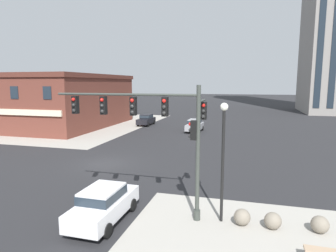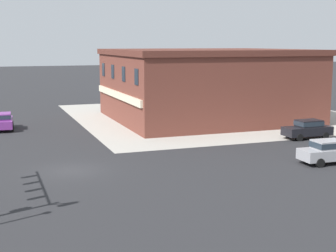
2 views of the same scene
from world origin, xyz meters
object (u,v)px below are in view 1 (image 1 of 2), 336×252
at_px(traffic_signal_main, 160,125).
at_px(bollard_sphere_curb_a, 242,217).
at_px(bollard_sphere_curb_c, 320,225).
at_px(car_main_southbound_far, 195,125).
at_px(bollard_sphere_curb_b, 273,221).
at_px(street_lamp_corner_near, 223,149).
at_px(car_main_northbound_near, 104,203).
at_px(car_main_northbound_far, 146,119).

bearing_deg(traffic_signal_main, bollard_sphere_curb_a, -1.73).
distance_m(bollard_sphere_curb_c, car_main_southbound_far, 27.11).
distance_m(bollard_sphere_curb_b, car_main_southbound_far, 26.61).
xyz_separation_m(bollard_sphere_curb_c, street_lamp_corner_near, (-4.25, -0.02, 3.12)).
relative_size(bollard_sphere_curb_c, car_main_northbound_near, 0.17).
height_order(car_main_northbound_far, car_main_southbound_far, same).
xyz_separation_m(bollard_sphere_curb_c, car_main_northbound_near, (-9.59, -1.51, 0.54)).
relative_size(car_main_northbound_far, car_main_southbound_far, 0.99).
height_order(bollard_sphere_curb_c, street_lamp_corner_near, street_lamp_corner_near).
bearing_deg(car_main_northbound_far, car_main_southbound_far, -26.56).
xyz_separation_m(bollard_sphere_curb_c, car_main_southbound_far, (-10.00, 25.19, 0.54)).
distance_m(bollard_sphere_curb_b, bollard_sphere_curb_c, 1.96).
distance_m(traffic_signal_main, bollard_sphere_curb_a, 5.69).
height_order(bollard_sphere_curb_a, car_main_southbound_far, car_main_southbound_far).
xyz_separation_m(bollard_sphere_curb_a, bollard_sphere_curb_c, (3.29, 0.16, 0.00)).
xyz_separation_m(street_lamp_corner_near, car_main_northbound_near, (-5.34, -1.48, -2.58)).
bearing_deg(bollard_sphere_curb_a, bollard_sphere_curb_b, -0.30).
bearing_deg(bollard_sphere_curb_c, bollard_sphere_curb_b, -175.06).
bearing_deg(bollard_sphere_curb_a, car_main_northbound_far, 117.10).
bearing_deg(bollard_sphere_curb_a, bollard_sphere_curb_c, 2.82).
bearing_deg(street_lamp_corner_near, car_main_northbound_far, 115.71).
bearing_deg(traffic_signal_main, bollard_sphere_curb_b, -1.37).
distance_m(car_main_northbound_near, car_main_southbound_far, 26.70).
relative_size(car_main_northbound_near, car_main_northbound_far, 1.00).
bearing_deg(bollard_sphere_curb_b, bollard_sphere_curb_c, 4.94).
xyz_separation_m(bollard_sphere_curb_b, bollard_sphere_curb_c, (1.95, 0.17, 0.00)).
relative_size(bollard_sphere_curb_c, car_main_southbound_far, 0.17).
distance_m(bollard_sphere_curb_b, car_main_northbound_far, 33.85).
distance_m(traffic_signal_main, bollard_sphere_curb_c, 8.32).
height_order(bollard_sphere_curb_b, car_main_northbound_far, car_main_northbound_far).
bearing_deg(bollard_sphere_curb_c, bollard_sphere_curb_a, -177.18).
distance_m(car_main_northbound_far, car_main_southbound_far, 9.41).
relative_size(traffic_signal_main, bollard_sphere_curb_c, 9.78).
xyz_separation_m(bollard_sphere_curb_b, street_lamp_corner_near, (-2.29, 0.14, 3.12)).
relative_size(traffic_signal_main, car_main_southbound_far, 1.67).
xyz_separation_m(traffic_signal_main, car_main_northbound_far, (-11.17, 29.44, -3.56)).
distance_m(traffic_signal_main, car_main_southbound_far, 25.63).
bearing_deg(bollard_sphere_curb_a, street_lamp_corner_near, 171.81).
distance_m(street_lamp_corner_near, car_main_northbound_near, 6.11).
distance_m(bollard_sphere_curb_c, car_main_northbound_near, 9.72).
height_order(bollard_sphere_curb_b, car_main_southbound_far, car_main_southbound_far).
distance_m(bollard_sphere_curb_a, street_lamp_corner_near, 3.27).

